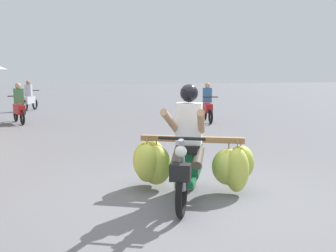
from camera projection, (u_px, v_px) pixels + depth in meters
name	position (u px, v px, depth m)	size (l,w,h in m)	color
ground_plane	(196.00, 204.00, 5.15)	(120.00, 120.00, 0.00)	slate
motorbike_main_loaded	(186.00, 160.00, 5.60)	(1.79, 1.98, 1.58)	black
motorbike_distant_ahead_left	(19.00, 107.00, 13.41)	(0.66, 1.57, 1.40)	black
motorbike_distant_ahead_right	(207.00, 106.00, 13.89)	(0.56, 1.61, 1.40)	black
motorbike_distant_far_ahead	(29.00, 99.00, 17.93)	(0.71, 1.56, 1.40)	black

